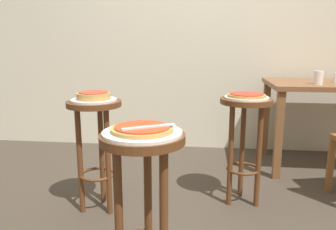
{
  "coord_description": "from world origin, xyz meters",
  "views": [
    {
      "loc": [
        0.08,
        -1.86,
        1.09
      ],
      "look_at": [
        -0.15,
        0.12,
        0.67
      ],
      "focal_mm": 35.41,
      "sensor_mm": 36.0,
      "label": 1
    }
  ],
  "objects_px": {
    "condiment_shaker": "(336,78)",
    "serving_plate_leftside": "(246,97)",
    "pizza_server_knife": "(149,127)",
    "pizza_foreground": "(142,129)",
    "pizza_middle": "(94,96)",
    "pizza_leftside": "(247,95)",
    "serving_plate_foreground": "(142,133)",
    "stool_foreground": "(143,183)",
    "dining_table": "(330,96)",
    "stool_middle": "(95,133)",
    "stool_leftside": "(245,129)",
    "cup_near_edge": "(318,78)",
    "serving_plate_middle": "(94,100)"
  },
  "relations": [
    {
      "from": "condiment_shaker",
      "to": "serving_plate_leftside",
      "type": "bearing_deg",
      "value": -137.69
    },
    {
      "from": "pizza_server_knife",
      "to": "pizza_foreground",
      "type": "bearing_deg",
      "value": 117.4
    },
    {
      "from": "pizza_middle",
      "to": "condiment_shaker",
      "type": "xyz_separation_m",
      "value": [
        1.8,
        0.97,
        0.04
      ]
    },
    {
      "from": "serving_plate_leftside",
      "to": "pizza_leftside",
      "type": "bearing_deg",
      "value": 90.0
    },
    {
      "from": "serving_plate_foreground",
      "to": "pizza_leftside",
      "type": "bearing_deg",
      "value": 61.63
    },
    {
      "from": "stool_foreground",
      "to": "dining_table",
      "type": "height_order",
      "value": "dining_table"
    },
    {
      "from": "stool_middle",
      "to": "condiment_shaker",
      "type": "xyz_separation_m",
      "value": [
        1.8,
        0.97,
        0.28
      ]
    },
    {
      "from": "stool_leftside",
      "to": "cup_near_edge",
      "type": "relative_size",
      "value": 6.81
    },
    {
      "from": "stool_foreground",
      "to": "pizza_middle",
      "type": "height_order",
      "value": "pizza_middle"
    },
    {
      "from": "pizza_foreground",
      "to": "pizza_server_knife",
      "type": "distance_m",
      "value": 0.04
    },
    {
      "from": "pizza_leftside",
      "to": "cup_near_edge",
      "type": "relative_size",
      "value": 2.3
    },
    {
      "from": "pizza_leftside",
      "to": "dining_table",
      "type": "relative_size",
      "value": 0.24
    },
    {
      "from": "stool_middle",
      "to": "condiment_shaker",
      "type": "height_order",
      "value": "condiment_shaker"
    },
    {
      "from": "cup_near_edge",
      "to": "condiment_shaker",
      "type": "xyz_separation_m",
      "value": [
        0.19,
        0.15,
        -0.01
      ]
    },
    {
      "from": "pizza_middle",
      "to": "cup_near_edge",
      "type": "bearing_deg",
      "value": 26.9
    },
    {
      "from": "stool_middle",
      "to": "pizza_server_knife",
      "type": "relative_size",
      "value": 3.37
    },
    {
      "from": "serving_plate_middle",
      "to": "condiment_shaker",
      "type": "bearing_deg",
      "value": 28.27
    },
    {
      "from": "serving_plate_leftside",
      "to": "dining_table",
      "type": "distance_m",
      "value": 1.12
    },
    {
      "from": "stool_middle",
      "to": "pizza_server_knife",
      "type": "bearing_deg",
      "value": -57.56
    },
    {
      "from": "serving_plate_middle",
      "to": "pizza_middle",
      "type": "distance_m",
      "value": 0.03
    },
    {
      "from": "pizza_server_knife",
      "to": "condiment_shaker",
      "type": "bearing_deg",
      "value": 23.87
    },
    {
      "from": "pizza_middle",
      "to": "stool_leftside",
      "type": "distance_m",
      "value": 1.03
    },
    {
      "from": "pizza_foreground",
      "to": "dining_table",
      "type": "xyz_separation_m",
      "value": [
        1.32,
        1.73,
        -0.11
      ]
    },
    {
      "from": "pizza_foreground",
      "to": "serving_plate_leftside",
      "type": "height_order",
      "value": "pizza_foreground"
    },
    {
      "from": "dining_table",
      "to": "pizza_server_knife",
      "type": "distance_m",
      "value": 2.18
    },
    {
      "from": "pizza_leftside",
      "to": "condiment_shaker",
      "type": "distance_m",
      "value": 1.12
    },
    {
      "from": "serving_plate_foreground",
      "to": "serving_plate_leftside",
      "type": "bearing_deg",
      "value": 61.63
    },
    {
      "from": "serving_plate_leftside",
      "to": "cup_near_edge",
      "type": "bearing_deg",
      "value": 43.34
    },
    {
      "from": "serving_plate_middle",
      "to": "condiment_shaker",
      "type": "relative_size",
      "value": 3.54
    },
    {
      "from": "serving_plate_foreground",
      "to": "pizza_server_knife",
      "type": "distance_m",
      "value": 0.05
    },
    {
      "from": "stool_foreground",
      "to": "condiment_shaker",
      "type": "bearing_deg",
      "value": 51.83
    },
    {
      "from": "pizza_leftside",
      "to": "cup_near_edge",
      "type": "height_order",
      "value": "cup_near_edge"
    },
    {
      "from": "dining_table",
      "to": "stool_middle",
      "type": "bearing_deg",
      "value": -150.99
    },
    {
      "from": "pizza_foreground",
      "to": "serving_plate_middle",
      "type": "xyz_separation_m",
      "value": [
        -0.46,
        0.74,
        -0.02
      ]
    },
    {
      "from": "serving_plate_foreground",
      "to": "serving_plate_leftside",
      "type": "relative_size",
      "value": 1.1
    },
    {
      "from": "stool_leftside",
      "to": "serving_plate_leftside",
      "type": "distance_m",
      "value": 0.22
    },
    {
      "from": "stool_leftside",
      "to": "condiment_shaker",
      "type": "relative_size",
      "value": 9.02
    },
    {
      "from": "stool_foreground",
      "to": "stool_middle",
      "type": "relative_size",
      "value": 1.0
    },
    {
      "from": "stool_foreground",
      "to": "stool_middle",
      "type": "xyz_separation_m",
      "value": [
        -0.46,
        0.74,
        0.0
      ]
    },
    {
      "from": "stool_leftside",
      "to": "cup_near_edge",
      "type": "xyz_separation_m",
      "value": [
        0.64,
        0.6,
        0.29
      ]
    },
    {
      "from": "serving_plate_middle",
      "to": "pizza_leftside",
      "type": "distance_m",
      "value": 1.0
    },
    {
      "from": "stool_foreground",
      "to": "serving_plate_leftside",
      "type": "height_order",
      "value": "serving_plate_leftside"
    },
    {
      "from": "serving_plate_foreground",
      "to": "cup_near_edge",
      "type": "height_order",
      "value": "cup_near_edge"
    },
    {
      "from": "pizza_middle",
      "to": "serving_plate_leftside",
      "type": "distance_m",
      "value": 1.0
    },
    {
      "from": "condiment_shaker",
      "to": "stool_leftside",
      "type": "bearing_deg",
      "value": -137.69
    },
    {
      "from": "serving_plate_foreground",
      "to": "stool_leftside",
      "type": "bearing_deg",
      "value": 61.63
    },
    {
      "from": "pizza_middle",
      "to": "pizza_server_knife",
      "type": "height_order",
      "value": "pizza_middle"
    },
    {
      "from": "dining_table",
      "to": "cup_near_edge",
      "type": "distance_m",
      "value": 0.29
    },
    {
      "from": "pizza_middle",
      "to": "serving_plate_foreground",
      "type": "bearing_deg",
      "value": -58.51
    },
    {
      "from": "dining_table",
      "to": "condiment_shaker",
      "type": "xyz_separation_m",
      "value": [
        0.03,
        -0.02,
        0.16
      ]
    }
  ]
}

